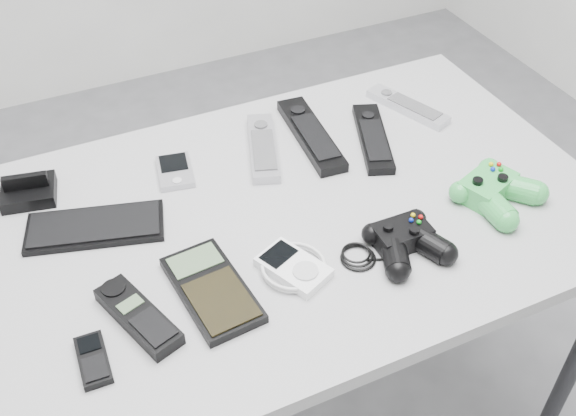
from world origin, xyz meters
name	(u,v)px	position (x,y,z in m)	size (l,w,h in m)	color
desk	(297,234)	(0.07, -0.02, 0.66)	(1.09, 0.70, 0.73)	#A4A4A7
pda_keyboard	(95,226)	(-0.27, 0.07, 0.73)	(0.23, 0.10, 0.01)	black
dock_bracket	(27,187)	(-0.36, 0.20, 0.75)	(0.09, 0.08, 0.05)	black
pda	(175,171)	(-0.10, 0.16, 0.74)	(0.06, 0.10, 0.02)	#A5A4AB
remote_silver_a	(263,147)	(0.08, 0.15, 0.74)	(0.05, 0.20, 0.02)	#A5A4AB
remote_black_a	(311,134)	(0.18, 0.15, 0.74)	(0.06, 0.25, 0.02)	black
remote_black_b	(373,137)	(0.29, 0.09, 0.74)	(0.05, 0.22, 0.02)	black
remote_silver_b	(408,106)	(0.41, 0.16, 0.74)	(0.04, 0.19, 0.02)	silver
mobile_phone	(93,360)	(-0.33, -0.20, 0.74)	(0.04, 0.09, 0.02)	black
cordless_handset	(138,316)	(-0.25, -0.15, 0.74)	(0.05, 0.16, 0.03)	black
calculator	(212,289)	(-0.14, -0.15, 0.74)	(0.10, 0.19, 0.02)	black
mp3_player	(293,266)	(0.00, -0.16, 0.74)	(0.11, 0.11, 0.02)	white
controller_black	(406,239)	(0.18, -0.19, 0.75)	(0.22, 0.14, 0.04)	black
controller_green	(495,189)	(0.39, -0.15, 0.75)	(0.14, 0.15, 0.05)	#278F31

